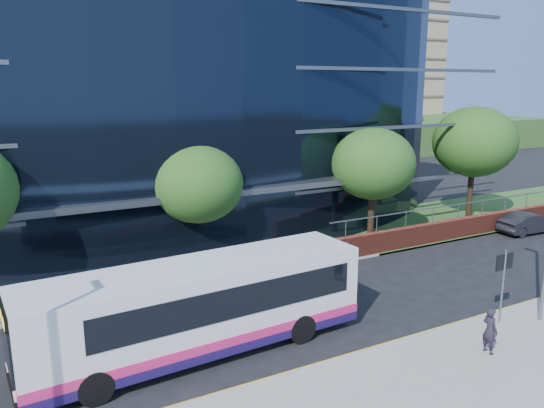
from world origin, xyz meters
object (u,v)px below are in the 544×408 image
tree_dist_e (318,121)px  tree_far_d (474,142)px  street_sign (504,271)px  tree_far_b (198,184)px  tree_dist_f (408,119)px  pedestrian (490,330)px  city_bus (202,307)px  tree_far_c (373,164)px  parked_car (528,223)px

tree_dist_e → tree_far_d: bearing=-104.9°
street_sign → tree_far_d: bearing=45.2°
tree_far_b → tree_far_d: tree_far_d is taller
tree_far_d → tree_dist_f: size_ratio=1.23×
tree_dist_e → pedestrian: bearing=-116.9°
city_bus → pedestrian: city_bus is taller
tree_far_c → pedestrian: (-4.76, -11.97, -3.60)m
tree_far_d → parked_car: 6.02m
street_sign → pedestrian: (-2.26, -1.38, -1.22)m
street_sign → tree_far_d: tree_far_d is taller
tree_far_c → tree_dist_e: same height
tree_far_d → parked_car: tree_far_d is taller
street_sign → parked_car: size_ratio=0.71×
tree_far_d → city_bus: tree_far_d is taller
tree_dist_f → parked_car: (-23.26, -35.88, -3.56)m
street_sign → tree_dist_e: 45.99m
parked_car → pedestrian: (-14.51, -9.09, 0.28)m
tree_far_c → tree_far_d: 9.08m
tree_dist_e → tree_dist_f: size_ratio=1.08×
pedestrian → parked_car: bearing=-53.8°
street_sign → tree_far_b: size_ratio=0.46×
tree_far_c → parked_car: bearing=-16.5°
street_sign → tree_dist_f: size_ratio=0.46×
tree_far_b → tree_dist_e: size_ratio=0.93×
tree_far_c → pedestrian: size_ratio=4.16×
tree_far_c → tree_dist_f: (33.00, 33.00, -0.33)m
tree_far_b → parked_car: (19.74, -3.38, -3.56)m
tree_far_b → city_bus: size_ratio=0.53×
tree_far_c → parked_car: size_ratio=1.65×
city_bus → tree_far_d: bearing=17.5°
tree_dist_f → parked_car: size_ratio=1.53×
city_bus → tree_far_b: bearing=66.5°
parked_car → pedestrian: size_ratio=2.52×
street_sign → tree_far_b: bearing=124.1°
tree_far_c → tree_dist_e: bearing=61.3°
tree_dist_e → street_sign: bearing=-115.1°
tree_far_d → street_sign: bearing=-134.8°
tree_dist_e → city_bus: (-29.87, -38.19, -2.90)m
city_bus → tree_far_c: bearing=26.2°
tree_dist_e → tree_far_b: bearing=-131.5°
tree_dist_f → tree_far_c: bearing=-135.0°
tree_far_d → tree_dist_e: size_ratio=1.14×
tree_far_d → city_bus: size_ratio=0.65×
tree_far_c → city_bus: size_ratio=0.57×
tree_dist_e → city_bus: 48.57m
tree_far_b → tree_far_c: bearing=-2.9°
city_bus → parked_car: city_bus is taller
street_sign → parked_car: street_sign is taller
tree_far_c → city_bus: bearing=-150.8°
tree_far_d → pedestrian: (-13.76, -12.97, -4.26)m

